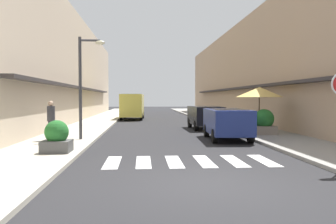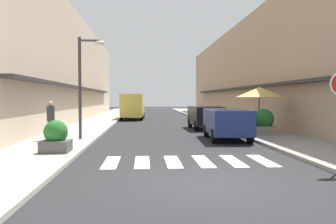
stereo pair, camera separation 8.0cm
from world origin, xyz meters
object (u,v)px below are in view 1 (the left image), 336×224
at_px(parked_car_near, 227,121).
at_px(planter_midblock, 264,122).
at_px(parked_car_mid, 205,115).
at_px(cafe_umbrella, 259,92).
at_px(delivery_van, 133,104).
at_px(planter_corner, 57,138).
at_px(pedestrian_walking_near, 51,119).
at_px(street_lamp, 85,76).

relative_size(parked_car_near, planter_midblock, 3.18).
xyz_separation_m(parked_car_mid, cafe_umbrella, (2.35, -3.54, 1.39)).
distance_m(delivery_van, planter_corner, 21.13).
bearing_deg(cafe_umbrella, pedestrian_walking_near, -164.11).
xyz_separation_m(parked_car_mid, planter_corner, (-6.95, -10.11, -0.30)).
height_order(planter_midblock, pedestrian_walking_near, pedestrian_walking_near).
distance_m(planter_corner, pedestrian_walking_near, 3.79).
xyz_separation_m(planter_corner, pedestrian_walking_near, (-1.09, 3.61, 0.42)).
bearing_deg(cafe_umbrella, street_lamp, -163.29).
bearing_deg(planter_corner, delivery_van, 84.55).
distance_m(parked_car_near, planter_corner, 8.11).
relative_size(parked_car_mid, street_lamp, 0.85).
height_order(street_lamp, planter_midblock, street_lamp).
bearing_deg(pedestrian_walking_near, parked_car_mid, -176.98).
height_order(street_lamp, pedestrian_walking_near, street_lamp).
distance_m(planter_midblock, pedestrian_walking_near, 10.52).
relative_size(cafe_umbrella, pedestrian_walking_near, 1.46).
bearing_deg(parked_car_near, cafe_umbrella, 45.64).
relative_size(planter_corner, planter_midblock, 0.85).
distance_m(parked_car_near, planter_midblock, 2.69).
bearing_deg(parked_car_near, parked_car_mid, 90.00).
bearing_deg(planter_corner, planter_midblock, 31.13).
relative_size(delivery_van, planter_corner, 4.96).
bearing_deg(parked_car_near, delivery_van, 106.37).
relative_size(street_lamp, planter_midblock, 3.54).
xyz_separation_m(cafe_umbrella, planter_corner, (-9.30, -6.57, -1.69)).
bearing_deg(pedestrian_walking_near, planter_midblock, 154.88).
bearing_deg(street_lamp, parked_car_near, 2.46).
height_order(cafe_umbrella, planter_midblock, cafe_umbrella).
bearing_deg(parked_car_near, street_lamp, -177.54).
bearing_deg(parked_car_near, pedestrian_walking_near, -176.04).
distance_m(street_lamp, cafe_umbrella, 9.36).
xyz_separation_m(street_lamp, pedestrian_walking_near, (-1.45, -0.27, -1.95)).
distance_m(parked_car_mid, planter_corner, 12.27).
bearing_deg(planter_midblock, parked_car_mid, 116.76).
relative_size(street_lamp, pedestrian_walking_near, 2.65).
bearing_deg(planter_midblock, planter_corner, -148.87).
xyz_separation_m(delivery_van, street_lamp, (-1.65, -17.14, 1.59)).
distance_m(parked_car_mid, street_lamp, 9.30).
relative_size(cafe_umbrella, planter_midblock, 1.95).
xyz_separation_m(parked_car_near, street_lamp, (-6.60, -0.28, 2.07)).
bearing_deg(parked_car_mid, street_lamp, -136.65).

